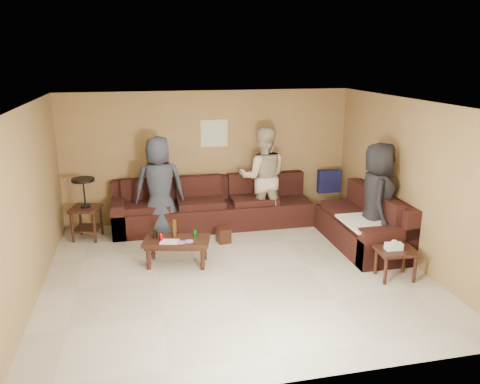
{
  "coord_description": "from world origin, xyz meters",
  "views": [
    {
      "loc": [
        -1.29,
        -6.23,
        3.13
      ],
      "look_at": [
        0.25,
        0.85,
        1.0
      ],
      "focal_mm": 35.0,
      "sensor_mm": 36.0,
      "label": 1
    }
  ],
  "objects_px": {
    "person_middle": "(263,177)",
    "end_table_left": "(86,208)",
    "coffee_table": "(176,243)",
    "side_table_right": "(396,253)",
    "waste_bin": "(224,235)",
    "person_left": "(160,187)",
    "sectional_sofa": "(262,216)",
    "person_right": "(377,198)"
  },
  "relations": [
    {
      "from": "coffee_table",
      "to": "side_table_right",
      "type": "distance_m",
      "value": 3.25
    },
    {
      "from": "person_middle",
      "to": "side_table_right",
      "type": "bearing_deg",
      "value": 126.83
    },
    {
      "from": "person_right",
      "to": "end_table_left",
      "type": "bearing_deg",
      "value": 95.44
    },
    {
      "from": "waste_bin",
      "to": "person_left",
      "type": "bearing_deg",
      "value": 148.89
    },
    {
      "from": "person_middle",
      "to": "person_right",
      "type": "distance_m",
      "value": 2.19
    },
    {
      "from": "coffee_table",
      "to": "side_table_right",
      "type": "xyz_separation_m",
      "value": [
        3.04,
        -1.14,
        0.03
      ]
    },
    {
      "from": "coffee_table",
      "to": "person_left",
      "type": "height_order",
      "value": "person_left"
    },
    {
      "from": "end_table_left",
      "to": "person_middle",
      "type": "height_order",
      "value": "person_middle"
    },
    {
      "from": "person_left",
      "to": "side_table_right",
      "type": "bearing_deg",
      "value": 140.88
    },
    {
      "from": "person_middle",
      "to": "person_left",
      "type": "bearing_deg",
      "value": 13.85
    },
    {
      "from": "sectional_sofa",
      "to": "person_right",
      "type": "bearing_deg",
      "value": -37.15
    },
    {
      "from": "person_middle",
      "to": "person_right",
      "type": "xyz_separation_m",
      "value": [
        1.46,
        -1.62,
        -0.03
      ]
    },
    {
      "from": "waste_bin",
      "to": "person_middle",
      "type": "height_order",
      "value": "person_middle"
    },
    {
      "from": "end_table_left",
      "to": "person_left",
      "type": "bearing_deg",
      "value": -2.91
    },
    {
      "from": "sectional_sofa",
      "to": "coffee_table",
      "type": "distance_m",
      "value": 1.94
    },
    {
      "from": "sectional_sofa",
      "to": "person_middle",
      "type": "xyz_separation_m",
      "value": [
        0.11,
        0.42,
        0.61
      ]
    },
    {
      "from": "end_table_left",
      "to": "person_right",
      "type": "height_order",
      "value": "person_right"
    },
    {
      "from": "sectional_sofa",
      "to": "person_left",
      "type": "distance_m",
      "value": 1.92
    },
    {
      "from": "side_table_right",
      "to": "person_middle",
      "type": "relative_size",
      "value": 0.32
    },
    {
      "from": "person_left",
      "to": "person_middle",
      "type": "relative_size",
      "value": 0.96
    },
    {
      "from": "coffee_table",
      "to": "side_table_right",
      "type": "height_order",
      "value": "coffee_table"
    },
    {
      "from": "waste_bin",
      "to": "person_right",
      "type": "bearing_deg",
      "value": -20.66
    },
    {
      "from": "end_table_left",
      "to": "person_middle",
      "type": "xyz_separation_m",
      "value": [
        3.2,
        0.05,
        0.36
      ]
    },
    {
      "from": "end_table_left",
      "to": "waste_bin",
      "type": "relative_size",
      "value": 4.26
    },
    {
      "from": "waste_bin",
      "to": "person_left",
      "type": "distance_m",
      "value": 1.42
    },
    {
      "from": "coffee_table",
      "to": "end_table_left",
      "type": "relative_size",
      "value": 0.99
    },
    {
      "from": "end_table_left",
      "to": "waste_bin",
      "type": "bearing_deg",
      "value": -16.5
    },
    {
      "from": "waste_bin",
      "to": "person_right",
      "type": "relative_size",
      "value": 0.14
    },
    {
      "from": "waste_bin",
      "to": "person_middle",
      "type": "bearing_deg",
      "value": 39.4
    },
    {
      "from": "waste_bin",
      "to": "person_right",
      "type": "distance_m",
      "value": 2.64
    },
    {
      "from": "person_left",
      "to": "end_table_left",
      "type": "bearing_deg",
      "value": -4.24
    },
    {
      "from": "person_left",
      "to": "waste_bin",
      "type": "bearing_deg",
      "value": 147.55
    },
    {
      "from": "person_middle",
      "to": "person_right",
      "type": "height_order",
      "value": "person_middle"
    },
    {
      "from": "end_table_left",
      "to": "side_table_right",
      "type": "relative_size",
      "value": 1.85
    },
    {
      "from": "person_left",
      "to": "person_right",
      "type": "height_order",
      "value": "person_right"
    },
    {
      "from": "sectional_sofa",
      "to": "side_table_right",
      "type": "bearing_deg",
      "value": -57.19
    },
    {
      "from": "waste_bin",
      "to": "person_middle",
      "type": "relative_size",
      "value": 0.14
    },
    {
      "from": "coffee_table",
      "to": "person_left",
      "type": "relative_size",
      "value": 0.61
    },
    {
      "from": "person_middle",
      "to": "end_table_left",
      "type": "bearing_deg",
      "value": 11.34
    },
    {
      "from": "coffee_table",
      "to": "sectional_sofa",
      "type": "bearing_deg",
      "value": 32.05
    },
    {
      "from": "end_table_left",
      "to": "person_left",
      "type": "distance_m",
      "value": 1.33
    },
    {
      "from": "side_table_right",
      "to": "person_left",
      "type": "height_order",
      "value": "person_left"
    }
  ]
}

